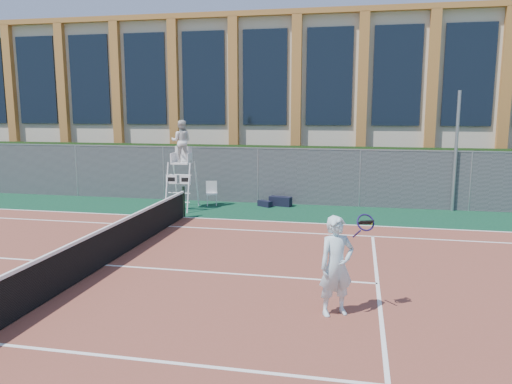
% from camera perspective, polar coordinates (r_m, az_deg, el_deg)
% --- Properties ---
extents(ground, '(120.00, 120.00, 0.00)m').
position_cam_1_polar(ground, '(12.69, -16.86, -8.14)').
color(ground, '#233814').
extents(apron, '(36.00, 20.00, 0.01)m').
position_cam_1_polar(apron, '(13.54, -14.85, -6.92)').
color(apron, '#0B331F').
rests_on(apron, ground).
extents(tennis_court, '(23.77, 10.97, 0.02)m').
position_cam_1_polar(tennis_court, '(12.69, -16.87, -8.06)').
color(tennis_court, brown).
rests_on(tennis_court, apron).
extents(tennis_net, '(0.10, 11.30, 1.10)m').
position_cam_1_polar(tennis_net, '(12.55, -16.98, -5.80)').
color(tennis_net, black).
rests_on(tennis_net, ground).
extents(fence, '(40.00, 0.06, 2.20)m').
position_cam_1_polar(fence, '(20.45, -5.28, 1.98)').
color(fence, '#595E60').
rests_on(fence, ground).
extents(hedge, '(40.00, 1.40, 2.20)m').
position_cam_1_polar(hedge, '(21.59, -4.36, 2.39)').
color(hedge, black).
rests_on(hedge, ground).
extents(building, '(45.00, 10.60, 8.22)m').
position_cam_1_polar(building, '(29.15, -0.09, 10.25)').
color(building, beige).
rests_on(building, ground).
extents(steel_pole, '(0.12, 0.12, 4.41)m').
position_cam_1_polar(steel_pole, '(19.68, 21.87, 4.29)').
color(steel_pole, '#9EA0A5').
rests_on(steel_pole, ground).
extents(umpire_chair, '(0.94, 1.45, 3.38)m').
position_cam_1_polar(umpire_chair, '(18.83, -8.52, 5.47)').
color(umpire_chair, white).
rests_on(umpire_chair, ground).
extents(plastic_chair, '(0.54, 0.54, 0.93)m').
position_cam_1_polar(plastic_chair, '(19.73, -5.09, 0.12)').
color(plastic_chair, silver).
rests_on(plastic_chair, apron).
extents(sports_bag_near, '(0.91, 0.52, 0.37)m').
position_cam_1_polar(sports_bag_near, '(19.49, 2.81, -1.06)').
color(sports_bag_near, black).
rests_on(sports_bag_near, apron).
extents(sports_bag_far, '(0.62, 0.51, 0.23)m').
position_cam_1_polar(sports_bag_far, '(19.35, 1.02, -1.33)').
color(sports_bag_far, black).
rests_on(sports_bag_far, apron).
extents(tennis_player, '(1.08, 0.82, 1.85)m').
position_cam_1_polar(tennis_player, '(9.22, 9.19, -8.31)').
color(tennis_player, silver).
rests_on(tennis_player, tennis_court).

